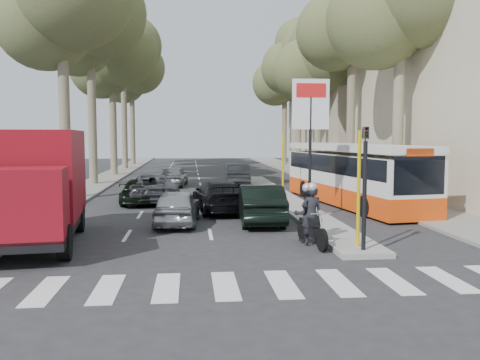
# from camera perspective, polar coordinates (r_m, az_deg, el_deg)

# --- Properties ---
(ground) EXTENTS (120.00, 120.00, 0.00)m
(ground) POSITION_cam_1_polar(r_m,az_deg,el_deg) (15.54, 0.29, -7.45)
(ground) COLOR #28282B
(ground) RESTS_ON ground
(sidewalk_right) EXTENTS (3.20, 70.00, 0.12)m
(sidewalk_right) POSITION_cam_1_polar(r_m,az_deg,el_deg) (41.49, 8.60, 0.42)
(sidewalk_right) COLOR gray
(sidewalk_right) RESTS_ON ground
(median_left) EXTENTS (2.40, 64.00, 0.12)m
(median_left) POSITION_cam_1_polar(r_m,az_deg,el_deg) (43.69, -14.06, 0.55)
(median_left) COLOR gray
(median_left) RESTS_ON ground
(traffic_island) EXTENTS (1.50, 26.00, 0.16)m
(traffic_island) POSITION_cam_1_polar(r_m,az_deg,el_deg) (26.73, 4.81, -2.03)
(traffic_island) COLOR gray
(traffic_island) RESTS_ON ground
(building_far) EXTENTS (11.00, 20.00, 16.00)m
(building_far) POSITION_cam_1_polar(r_m,az_deg,el_deg) (52.18, 13.73, 10.00)
(building_far) COLOR #B7A88E
(building_far) RESTS_ON ground
(billboard) EXTENTS (1.50, 12.10, 5.60)m
(billboard) POSITION_cam_1_polar(r_m,az_deg,el_deg) (20.66, 7.91, 5.95)
(billboard) COLOR yellow
(billboard) RESTS_ON ground
(traffic_light_island) EXTENTS (0.16, 0.41, 3.60)m
(traffic_light_island) POSITION_cam_1_polar(r_m,az_deg,el_deg) (14.44, 13.86, 1.43)
(traffic_light_island) COLOR black
(traffic_light_island) RESTS_ON ground
(tree_l_b) EXTENTS (7.40, 7.20, 14.88)m
(tree_l_b) POSITION_cam_1_polar(r_m,az_deg,el_deg) (36.60, -16.28, 17.00)
(tree_l_b) COLOR #6B604C
(tree_l_b) RESTS_ON ground
(tree_l_c) EXTENTS (7.40, 7.20, 13.71)m
(tree_l_c) POSITION_cam_1_polar(r_m,az_deg,el_deg) (44.15, -14.02, 13.59)
(tree_l_c) COLOR #6B604C
(tree_l_c) RESTS_ON ground
(tree_l_d) EXTENTS (7.40, 7.20, 15.66)m
(tree_l_d) POSITION_cam_1_polar(r_m,az_deg,el_deg) (52.27, -12.85, 14.16)
(tree_l_d) COLOR #6B604C
(tree_l_d) RESTS_ON ground
(tree_l_e) EXTENTS (7.40, 7.20, 14.49)m
(tree_l_e) POSITION_cam_1_polar(r_m,az_deg,el_deg) (60.00, -11.95, 11.98)
(tree_l_e) COLOR #6B604C
(tree_l_e) RESTS_ON ground
(tree_r_b) EXTENTS (7.40, 7.20, 15.27)m
(tree_r_b) POSITION_cam_1_polar(r_m,az_deg,el_deg) (35.83, 12.71, 17.91)
(tree_r_b) COLOR #6B604C
(tree_r_b) RESTS_ON ground
(tree_r_c) EXTENTS (7.40, 7.20, 13.32)m
(tree_r_c) POSITION_cam_1_polar(r_m,az_deg,el_deg) (43.01, 8.97, 13.44)
(tree_r_c) COLOR #6B604C
(tree_r_c) RESTS_ON ground
(tree_r_d) EXTENTS (7.40, 7.20, 14.88)m
(tree_r_d) POSITION_cam_1_polar(r_m,az_deg,el_deg) (50.94, 6.78, 13.71)
(tree_r_d) COLOR #6B604C
(tree_r_d) RESTS_ON ground
(tree_r_e) EXTENTS (7.40, 7.20, 14.10)m
(tree_r_e) POSITION_cam_1_polar(r_m,az_deg,el_deg) (58.63, 5.16, 11.89)
(tree_r_e) COLOR #6B604C
(tree_r_e) RESTS_ON ground
(silver_hatchback) EXTENTS (1.83, 4.04, 1.34)m
(silver_hatchback) POSITION_cam_1_polar(r_m,az_deg,el_deg) (19.28, -7.08, -3.01)
(silver_hatchback) COLOR #A9ADB1
(silver_hatchback) RESTS_ON ground
(dark_hatchback) EXTENTS (1.73, 4.57, 1.49)m
(dark_hatchback) POSITION_cam_1_polar(r_m,az_deg,el_deg) (19.52, 2.27, -2.66)
(dark_hatchback) COLOR black
(dark_hatchback) RESTS_ON ground
(queue_car_a) EXTENTS (2.99, 5.38, 1.42)m
(queue_car_a) POSITION_cam_1_polar(r_m,az_deg,el_deg) (25.88, -9.87, -0.91)
(queue_car_a) COLOR #4E5156
(queue_car_a) RESTS_ON ground
(queue_car_b) EXTENTS (2.46, 4.97, 1.39)m
(queue_car_b) POSITION_cam_1_polar(r_m,az_deg,el_deg) (22.36, -2.37, -1.81)
(queue_car_b) COLOR black
(queue_car_b) RESTS_ON ground
(queue_car_c) EXTENTS (1.98, 4.09, 1.35)m
(queue_car_c) POSITION_cam_1_polar(r_m,az_deg,el_deg) (33.78, -7.45, 0.43)
(queue_car_c) COLOR #94969B
(queue_car_c) RESTS_ON ground
(queue_car_d) EXTENTS (1.64, 4.39, 1.43)m
(queue_car_d) POSITION_cam_1_polar(r_m,az_deg,el_deg) (34.60, -0.32, 0.66)
(queue_car_d) COLOR #44464B
(queue_car_d) RESTS_ON ground
(queue_car_e) EXTENTS (1.81, 4.29, 1.24)m
(queue_car_e) POSITION_cam_1_polar(r_m,az_deg,el_deg) (25.50, -11.06, -1.23)
(queue_car_e) COLOR black
(queue_car_e) RESTS_ON ground
(red_truck) EXTENTS (3.24, 6.84, 3.52)m
(red_truck) POSITION_cam_1_polar(r_m,az_deg,el_deg) (16.85, -22.02, -0.43)
(red_truck) COLOR black
(red_truck) RESTS_ON ground
(city_bus) EXTENTS (3.97, 11.47, 2.96)m
(city_bus) POSITION_cam_1_polar(r_m,az_deg,el_deg) (25.02, 12.49, 0.80)
(city_bus) COLOR #E5430C
(city_bus) RESTS_ON ground
(motorcycle) EXTENTS (0.93, 2.29, 1.95)m
(motorcycle) POSITION_cam_1_polar(r_m,az_deg,el_deg) (15.79, 7.77, -4.02)
(motorcycle) COLOR black
(motorcycle) RESTS_ON ground
(pedestrian_near) EXTENTS (0.61, 0.97, 1.55)m
(pedestrian_near) POSITION_cam_1_polar(r_m,az_deg,el_deg) (21.79, 18.15, -1.71)
(pedestrian_near) COLOR #3F3048
(pedestrian_near) RESTS_ON sidewalk_right
(pedestrian_far) EXTENTS (1.18, 0.78, 1.68)m
(pedestrian_far) POSITION_cam_1_polar(r_m,az_deg,el_deg) (26.27, 16.34, -0.41)
(pedestrian_far) COLOR #675B4D
(pedestrian_far) RESTS_ON sidewalk_right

